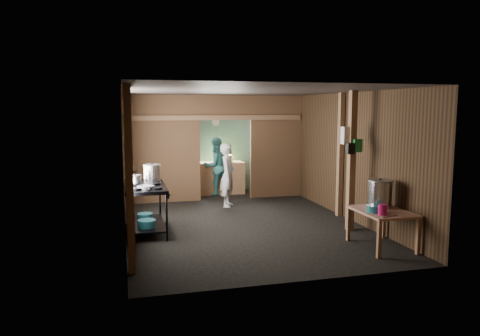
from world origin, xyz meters
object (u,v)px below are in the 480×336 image
object	(u,v)px
gas_range	(145,209)
cook	(228,175)
pink_bucket	(383,210)
yellow_tub	(226,158)
stove_pot_large	(152,173)
stock_pot	(380,194)
prep_table	(382,229)

from	to	relation	value
gas_range	cook	size ratio (longest dim) A/B	1.01
pink_bucket	yellow_tub	size ratio (longest dim) A/B	0.48
stove_pot_large	cook	xyz separation A→B (m)	(1.82, 1.34, -0.29)
yellow_tub	cook	world-z (taller)	cook
yellow_tub	stock_pot	bearing A→B (deg)	-73.91
yellow_tub	pink_bucket	bearing A→B (deg)	-77.82
pink_bucket	stock_pot	bearing A→B (deg)	63.03
prep_table	pink_bucket	xyz separation A→B (m)	(-0.17, -0.28, 0.39)
prep_table	cook	world-z (taller)	cook
gas_range	yellow_tub	size ratio (longest dim) A/B	4.35
cook	prep_table	bearing A→B (deg)	-132.94
cook	pink_bucket	bearing A→B (deg)	-136.58
stove_pot_large	yellow_tub	bearing A→B (deg)	54.08
stock_pot	pink_bucket	size ratio (longest dim) A/B	2.94
stove_pot_large	cook	distance (m)	2.27
stove_pot_large	yellow_tub	size ratio (longest dim) A/B	0.98
prep_table	yellow_tub	bearing A→B (deg)	104.54
stock_pot	yellow_tub	distance (m)	5.35
stock_pot	cook	distance (m)	3.95
gas_range	stock_pot	size ratio (longest dim) A/B	3.07
pink_bucket	cook	world-z (taller)	cook
prep_table	stock_pot	xyz separation A→B (m)	(0.09, 0.24, 0.53)
pink_bucket	gas_range	bearing A→B (deg)	148.14
stock_pot	pink_bucket	world-z (taller)	stock_pot
gas_range	yellow_tub	xyz separation A→B (m)	(2.32, 3.46, 0.50)
stove_pot_large	prep_table	bearing A→B (deg)	-34.30
stock_pot	cook	xyz separation A→B (m)	(-1.81, 3.51, -0.10)
gas_range	prep_table	xyz separation A→B (m)	(3.71, -1.92, -0.13)
pink_bucket	cook	size ratio (longest dim) A/B	0.11
stove_pot_large	stock_pot	xyz separation A→B (m)	(3.63, -2.18, -0.19)
prep_table	yellow_tub	distance (m)	5.59
prep_table	yellow_tub	world-z (taller)	yellow_tub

